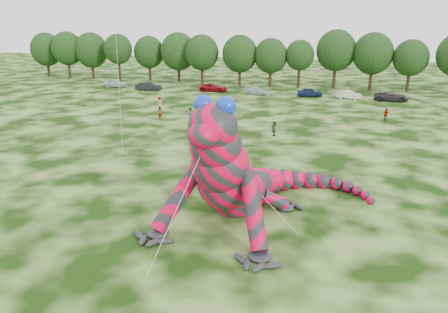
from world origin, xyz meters
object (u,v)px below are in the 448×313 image
tree_2 (92,56)px  spectator_0 (160,113)px  spectator_5 (274,129)px  spectator_3 (386,115)px  car_0 (116,83)px  car_3 (258,91)px  tree_1 (68,55)px  tree_5 (178,57)px  car_4 (310,92)px  spectator_4 (160,103)px  car_2 (214,88)px  tree_10 (335,59)px  car_6 (391,96)px  tree_3 (119,57)px  tree_0 (47,55)px  tree_4 (149,58)px  spectator_1 (190,114)px  tree_9 (299,64)px  tree_7 (240,61)px  tree_12 (410,66)px  car_1 (148,86)px  inflatable_gecko (242,151)px  tree_11 (372,61)px  tree_6 (202,60)px  tree_8 (271,63)px  car_5 (349,95)px

tree_2 → spectator_0: 45.76m
spectator_5 → spectator_3: 16.50m
spectator_5 → spectator_3: size_ratio=0.99×
car_0 → car_3: size_ratio=0.99×
tree_1 → tree_5: 25.23m
car_4 → spectator_4: 25.49m
car_2 → car_3: car_2 is taller
tree_10 → car_6: tree_10 is taller
tree_3 → car_4: size_ratio=2.28×
car_4 → spectator_3: size_ratio=2.64×
tree_0 → car_2: 43.34m
tree_4 → spectator_3: 51.97m
spectator_1 → tree_9: bearing=-124.8°
tree_7 → spectator_0: bearing=-94.3°
tree_12 → car_1: bearing=-165.9°
inflatable_gecko → car_1: bearing=129.9°
tree_4 → tree_5: (6.52, -0.28, 0.37)m
inflatable_gecko → tree_11: bearing=88.5°
tree_11 → car_6: size_ratio=1.94×
tree_3 → spectator_3: bearing=-26.3°
tree_2 → car_3: tree_2 is taller
tree_4 → tree_6: tree_6 is taller
car_6 → tree_8: bearing=61.6°
car_2 → spectator_5: spectator_5 is taller
tree_5 → spectator_5: tree_5 is taller
tree_10 → car_5: tree_10 is taller
spectator_4 → spectator_1: bearing=106.1°
tree_1 → tree_9: tree_1 is taller
tree_2 → tree_4: tree_2 is taller
tree_6 → tree_9: bearing=2.0°
tree_12 → spectator_0: bearing=-134.7°
tree_1 → car_6: (64.92, -11.07, -4.18)m
car_6 → tree_10: bearing=35.6°
tree_12 → car_4: tree_12 is taller
tree_10 → spectator_0: size_ratio=6.00×
tree_6 → car_4: (21.58, -8.86, -4.04)m
tree_9 → car_0: size_ratio=1.97×
car_3 → car_6: bearing=-80.0°
tree_1 → tree_10: tree_10 is taller
tree_1 → tree_5: size_ratio=1.00×
tree_12 → car_4: (-15.99, -9.91, -3.78)m
car_0 → car_6: 48.54m
tree_9 → tree_11: tree_11 is taller
tree_6 → tree_10: (24.95, 1.89, 0.51)m
tree_0 → car_3: 51.73m
tree_4 → spectator_1: size_ratio=5.83×
car_6 → spectator_4: 35.56m
inflatable_gecko → car_1: (-28.24, 45.72, -3.39)m
tree_2 → spectator_3: size_ratio=6.15×
tree_10 → tree_4: bearing=179.8°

